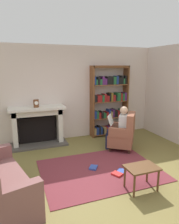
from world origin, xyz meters
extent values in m
plane|color=olive|center=(0.00, 0.00, 0.00)|extent=(14.00, 14.00, 0.00)
cube|color=beige|center=(0.00, 2.55, 1.35)|extent=(5.60, 0.10, 2.70)
cube|color=beige|center=(2.65, 1.25, 1.35)|extent=(0.10, 5.20, 2.70)
cube|color=maroon|center=(0.00, 0.30, 0.01)|extent=(2.40, 1.80, 0.01)
cube|color=#4C4742|center=(-1.01, 2.18, 0.03)|extent=(1.51, 0.64, 0.05)
cube|color=black|center=(-1.01, 2.40, 0.40)|extent=(0.99, 0.20, 0.70)
cube|color=silver|center=(-1.60, 2.28, 0.50)|extent=(0.12, 0.44, 1.00)
cube|color=silver|center=(-0.41, 2.28, 0.50)|extent=(0.12, 0.44, 1.00)
cube|color=silver|center=(-1.01, 2.28, 0.92)|extent=(1.31, 0.44, 0.16)
cube|color=silver|center=(-1.01, 2.22, 1.03)|extent=(1.47, 0.56, 0.06)
cylinder|color=brown|center=(-1.03, 2.20, 1.16)|extent=(0.14, 0.14, 0.20)
cylinder|color=white|center=(-1.03, 2.14, 1.18)|extent=(0.10, 0.01, 0.10)
cube|color=brown|center=(0.61, 2.34, 1.07)|extent=(0.04, 0.32, 2.14)
cube|color=brown|center=(1.74, 2.34, 1.07)|extent=(0.04, 0.32, 2.14)
cube|color=brown|center=(1.18, 2.34, 2.12)|extent=(1.17, 0.32, 0.04)
cube|color=brown|center=(1.18, 2.34, 0.06)|extent=(1.13, 0.32, 0.02)
cube|color=#997F4C|center=(0.67, 2.33, 0.18)|extent=(0.06, 0.26, 0.21)
cube|color=navy|center=(0.75, 2.33, 0.18)|extent=(0.09, 0.26, 0.22)
cube|color=black|center=(0.83, 2.33, 0.19)|extent=(0.05, 0.26, 0.25)
cube|color=navy|center=(0.88, 2.33, 0.19)|extent=(0.05, 0.26, 0.23)
cube|color=black|center=(0.94, 2.33, 0.16)|extent=(0.05, 0.26, 0.18)
cube|color=#997F4C|center=(1.00, 2.33, 0.17)|extent=(0.06, 0.26, 0.20)
cube|color=maroon|center=(1.08, 2.33, 0.17)|extent=(0.08, 0.26, 0.20)
cube|color=#4C1E59|center=(1.17, 2.33, 0.17)|extent=(0.08, 0.26, 0.20)
cube|color=maroon|center=(1.25, 2.33, 0.20)|extent=(0.06, 0.26, 0.25)
cube|color=#1E592D|center=(1.32, 2.33, 0.18)|extent=(0.05, 0.26, 0.22)
cube|color=#1E592D|center=(1.38, 2.33, 0.20)|extent=(0.07, 0.26, 0.25)
cube|color=navy|center=(1.45, 2.33, 0.18)|extent=(0.06, 0.26, 0.22)
cube|color=#997F4C|center=(1.51, 2.33, 0.16)|extent=(0.04, 0.26, 0.17)
cube|color=#1E592D|center=(1.57, 2.33, 0.19)|extent=(0.07, 0.26, 0.23)
cube|color=#4C1E59|center=(1.63, 2.33, 0.15)|extent=(0.05, 0.26, 0.16)
cube|color=#4C1E59|center=(1.69, 2.33, 0.16)|extent=(0.06, 0.26, 0.17)
cube|color=brown|center=(1.18, 2.34, 0.56)|extent=(1.13, 0.32, 0.02)
cube|color=navy|center=(0.68, 2.33, 0.69)|extent=(0.07, 0.26, 0.23)
cube|color=#1E592D|center=(0.75, 2.33, 0.69)|extent=(0.06, 0.26, 0.22)
cube|color=maroon|center=(0.82, 2.33, 0.66)|extent=(0.07, 0.26, 0.17)
cube|color=black|center=(0.90, 2.33, 0.68)|extent=(0.07, 0.26, 0.21)
cube|color=#1E592D|center=(0.99, 2.33, 0.66)|extent=(0.08, 0.26, 0.16)
cube|color=maroon|center=(1.07, 2.33, 0.67)|extent=(0.08, 0.26, 0.18)
cube|color=navy|center=(1.15, 2.33, 0.70)|extent=(0.05, 0.26, 0.25)
cube|color=#997F4C|center=(1.21, 2.33, 0.67)|extent=(0.06, 0.26, 0.18)
cube|color=#4C1E59|center=(1.27, 2.33, 0.70)|extent=(0.05, 0.26, 0.24)
cube|color=black|center=(1.33, 2.33, 0.70)|extent=(0.05, 0.26, 0.25)
cube|color=black|center=(1.39, 2.33, 0.67)|extent=(0.05, 0.26, 0.18)
cube|color=maroon|center=(1.45, 2.33, 0.67)|extent=(0.06, 0.26, 0.19)
cube|color=black|center=(1.52, 2.33, 0.67)|extent=(0.07, 0.26, 0.18)
cube|color=#1E592D|center=(1.59, 2.33, 0.69)|extent=(0.05, 0.26, 0.23)
cube|color=maroon|center=(1.65, 2.33, 0.70)|extent=(0.06, 0.26, 0.24)
cube|color=brown|center=(1.18, 2.34, 1.07)|extent=(1.13, 0.32, 0.02)
cube|color=black|center=(0.68, 2.33, 1.18)|extent=(0.09, 0.26, 0.20)
cube|color=maroon|center=(0.77, 2.33, 1.18)|extent=(0.07, 0.26, 0.19)
cube|color=maroon|center=(0.85, 2.33, 1.18)|extent=(0.07, 0.26, 0.20)
cube|color=#1E592D|center=(0.92, 2.33, 1.18)|extent=(0.07, 0.26, 0.20)
cube|color=maroon|center=(0.99, 2.33, 1.19)|extent=(0.07, 0.26, 0.23)
cube|color=maroon|center=(1.08, 2.33, 1.17)|extent=(0.08, 0.26, 0.17)
cube|color=black|center=(1.15, 2.33, 1.20)|extent=(0.05, 0.26, 0.24)
cube|color=brown|center=(1.21, 2.33, 1.21)|extent=(0.06, 0.26, 0.25)
cube|color=maroon|center=(1.29, 2.33, 1.17)|extent=(0.07, 0.26, 0.19)
cube|color=black|center=(1.35, 2.33, 1.16)|extent=(0.05, 0.26, 0.16)
cube|color=#1E592D|center=(1.41, 2.33, 1.20)|extent=(0.04, 0.26, 0.24)
cube|color=#1E592D|center=(1.47, 2.33, 1.20)|extent=(0.07, 0.26, 0.24)
cube|color=maroon|center=(1.54, 2.33, 1.20)|extent=(0.05, 0.26, 0.24)
cube|color=#1E592D|center=(1.60, 2.33, 1.19)|extent=(0.06, 0.26, 0.22)
cube|color=#4C1E59|center=(1.67, 2.33, 1.20)|extent=(0.07, 0.26, 0.24)
cube|color=brown|center=(1.18, 2.34, 1.57)|extent=(1.13, 0.32, 0.02)
cube|color=navy|center=(0.66, 2.33, 1.71)|extent=(0.04, 0.26, 0.24)
cube|color=#1E592D|center=(0.71, 2.33, 1.67)|extent=(0.05, 0.26, 0.16)
cube|color=black|center=(0.78, 2.33, 1.70)|extent=(0.06, 0.26, 0.23)
cube|color=#1E592D|center=(0.84, 2.33, 1.67)|extent=(0.07, 0.26, 0.16)
cube|color=#4C1E59|center=(0.92, 2.33, 1.71)|extent=(0.08, 0.26, 0.24)
cube|color=#4C1E59|center=(1.00, 2.33, 1.68)|extent=(0.07, 0.26, 0.18)
cube|color=black|center=(1.08, 2.33, 1.70)|extent=(0.07, 0.26, 0.24)
cube|color=black|center=(1.16, 2.33, 1.70)|extent=(0.08, 0.26, 0.22)
cube|color=black|center=(1.22, 2.33, 1.70)|extent=(0.04, 0.26, 0.23)
cube|color=#1E592D|center=(1.29, 2.33, 1.70)|extent=(0.09, 0.26, 0.23)
cube|color=navy|center=(1.38, 2.33, 1.71)|extent=(0.07, 0.26, 0.25)
cube|color=black|center=(1.46, 2.33, 1.69)|extent=(0.08, 0.26, 0.20)
cube|color=black|center=(1.54, 2.33, 1.72)|extent=(0.08, 0.26, 0.26)
cube|color=#1E592D|center=(1.61, 2.33, 1.67)|extent=(0.05, 0.26, 0.17)
cube|color=black|center=(1.66, 2.33, 1.71)|extent=(0.04, 0.26, 0.25)
cube|color=brown|center=(1.18, 2.34, 2.08)|extent=(1.13, 0.32, 0.02)
cylinder|color=#331E14|center=(0.91, 1.51, 0.06)|extent=(0.05, 0.05, 0.12)
cylinder|color=#331E14|center=(0.61, 1.10, 0.06)|extent=(0.05, 0.05, 0.12)
cylinder|color=#331E14|center=(1.30, 1.22, 0.06)|extent=(0.05, 0.05, 0.12)
cylinder|color=#331E14|center=(0.99, 0.81, 0.06)|extent=(0.05, 0.05, 0.12)
cube|color=brown|center=(0.95, 1.16, 0.27)|extent=(0.86, 0.87, 0.30)
cube|color=brown|center=(1.14, 1.01, 0.70)|extent=(0.51, 0.61, 0.55)
cube|color=brown|center=(1.11, 1.37, 0.53)|extent=(0.50, 0.42, 0.22)
cube|color=brown|center=(0.79, 0.94, 0.53)|extent=(0.50, 0.42, 0.22)
cube|color=silver|center=(0.99, 1.13, 0.67)|extent=(0.35, 0.38, 0.50)
sphere|color=#D8AD8C|center=(0.99, 1.13, 1.04)|extent=(0.20, 0.20, 0.20)
cube|color=#191E3F|center=(0.88, 1.31, 0.47)|extent=(0.39, 0.34, 0.12)
cube|color=#191E3F|center=(0.78, 1.18, 0.47)|extent=(0.39, 0.34, 0.12)
cylinder|color=#191E3F|center=(0.73, 1.42, 0.21)|extent=(0.10, 0.10, 0.42)
cylinder|color=#191E3F|center=(0.63, 1.30, 0.21)|extent=(0.10, 0.10, 0.42)
cube|color=white|center=(0.73, 1.32, 0.77)|extent=(0.30, 0.35, 0.25)
cube|color=#80514F|center=(-1.85, -0.06, 0.20)|extent=(1.11, 1.82, 0.40)
cube|color=#80514F|center=(-1.65, -0.80, 0.52)|extent=(0.72, 0.33, 0.24)
cube|color=brown|center=(0.40, -0.57, 0.41)|extent=(0.56, 0.39, 0.03)
cylinder|color=brown|center=(0.16, -0.73, 0.20)|extent=(0.04, 0.04, 0.40)
cylinder|color=brown|center=(0.64, -0.73, 0.20)|extent=(0.04, 0.04, 0.40)
cylinder|color=brown|center=(0.16, -0.42, 0.20)|extent=(0.04, 0.04, 0.40)
cylinder|color=brown|center=(0.64, -0.42, 0.20)|extent=(0.04, 0.04, 0.40)
cube|color=#334CA5|center=(-0.11, 0.41, 0.03)|extent=(0.24, 0.25, 0.04)
cube|color=#334CA5|center=(0.37, 0.07, 0.03)|extent=(0.25, 0.24, 0.03)
cube|color=red|center=(0.23, -0.01, 0.03)|extent=(0.23, 0.25, 0.04)
camera|label=1|loc=(-1.60, -3.31, 2.11)|focal=33.18mm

